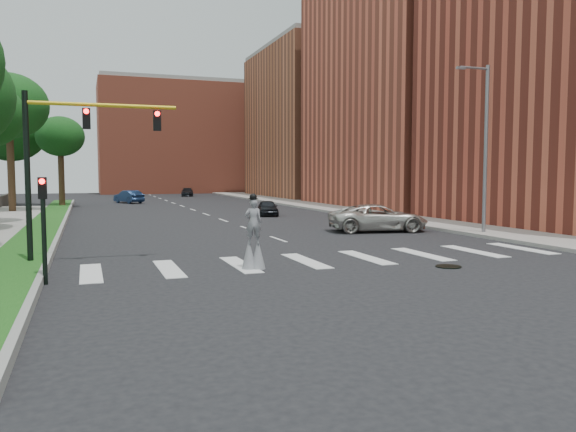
# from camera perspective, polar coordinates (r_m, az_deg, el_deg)

# --- Properties ---
(ground_plane) EXTENTS (160.00, 160.00, 0.00)m
(ground_plane) POSITION_cam_1_polar(r_m,az_deg,el_deg) (21.02, 6.08, -4.79)
(ground_plane) COLOR black
(ground_plane) RESTS_ON ground
(grass_median) EXTENTS (2.00, 60.00, 0.25)m
(grass_median) POSITION_cam_1_polar(r_m,az_deg,el_deg) (38.86, -23.33, -0.71)
(grass_median) COLOR #174B15
(grass_median) RESTS_ON ground
(median_curb) EXTENTS (0.20, 60.00, 0.28)m
(median_curb) POSITION_cam_1_polar(r_m,az_deg,el_deg) (38.81, -21.78, -0.65)
(median_curb) COLOR gray
(median_curb) RESTS_ON ground
(sidewalk_right) EXTENTS (5.00, 90.00, 0.18)m
(sidewalk_right) POSITION_cam_1_polar(r_m,az_deg,el_deg) (48.81, 6.46, 0.56)
(sidewalk_right) COLOR gray
(sidewalk_right) RESTS_ON ground
(manhole) EXTENTS (0.90, 0.90, 0.04)m
(manhole) POSITION_cam_1_polar(r_m,az_deg,el_deg) (20.84, 15.99, -4.96)
(manhole) COLOR black
(manhole) RESTS_ON ground
(building_mid) EXTENTS (16.00, 22.00, 24.00)m
(building_mid) POSITION_cam_1_polar(r_m,az_deg,el_deg) (58.38, 12.92, 12.83)
(building_mid) COLOR #BF553C
(building_mid) RESTS_ON ground
(building_far) EXTENTS (16.00, 22.00, 20.00)m
(building_far) POSITION_cam_1_polar(r_m,az_deg,el_deg) (79.30, 3.36, 9.22)
(building_far) COLOR #AE6040
(building_far) RESTS_ON ground
(building_backdrop) EXTENTS (26.00, 14.00, 18.00)m
(building_backdrop) POSITION_cam_1_polar(r_m,az_deg,el_deg) (97.98, -11.05, 7.65)
(building_backdrop) COLOR #BF553C
(building_backdrop) RESTS_ON ground
(streetlight) EXTENTS (2.05, 0.20, 9.00)m
(streetlight) POSITION_cam_1_polar(r_m,az_deg,el_deg) (31.77, 19.32, 6.96)
(streetlight) COLOR slate
(streetlight) RESTS_ON ground
(traffic_signal) EXTENTS (5.30, 0.23, 6.20)m
(traffic_signal) POSITION_cam_1_polar(r_m,az_deg,el_deg) (21.68, -21.80, 6.21)
(traffic_signal) COLOR black
(traffic_signal) RESTS_ON ground
(secondary_signal) EXTENTS (0.25, 0.21, 3.23)m
(secondary_signal) POSITION_cam_1_polar(r_m,az_deg,el_deg) (18.24, -23.59, -0.38)
(secondary_signal) COLOR black
(secondary_signal) RESTS_ON ground
(stilt_performer) EXTENTS (0.84, 0.58, 2.64)m
(stilt_performer) POSITION_cam_1_polar(r_m,az_deg,el_deg) (19.56, -3.53, -2.54)
(stilt_performer) COLOR #352415
(stilt_performer) RESTS_ON ground
(suv_crossing) EXTENTS (5.98, 3.60, 1.55)m
(suv_crossing) POSITION_cam_1_polar(r_m,az_deg,el_deg) (32.44, 9.16, -0.19)
(suv_crossing) COLOR beige
(suv_crossing) RESTS_ON ground
(car_near) EXTENTS (2.17, 3.81, 1.22)m
(car_near) POSITION_cam_1_polar(r_m,az_deg,el_deg) (43.94, -2.08, 0.84)
(car_near) COLOR black
(car_near) RESTS_ON ground
(car_mid) EXTENTS (3.16, 4.52, 1.41)m
(car_mid) POSITION_cam_1_polar(r_m,az_deg,el_deg) (64.20, -15.87, 1.89)
(car_mid) COLOR navy
(car_mid) RESTS_ON ground
(car_far) EXTENTS (2.35, 4.30, 1.18)m
(car_far) POSITION_cam_1_polar(r_m,az_deg,el_deg) (81.38, -10.19, 2.41)
(car_far) COLOR black
(car_far) RESTS_ON ground
(tree_4) EXTENTS (6.27, 6.27, 11.49)m
(tree_4) POSITION_cam_1_polar(r_m,az_deg,el_deg) (51.96, -26.52, 9.94)
(tree_4) COLOR #352415
(tree_4) RESTS_ON ground
(tree_5) EXTENTS (6.86, 6.86, 10.31)m
(tree_5) POSITION_cam_1_polar(r_m,az_deg,el_deg) (62.33, -26.36, 7.66)
(tree_5) COLOR #352415
(tree_5) RESTS_ON ground
(tree_6) EXTENTS (4.46, 4.46, 8.69)m
(tree_6) POSITION_cam_1_polar(r_m,az_deg,el_deg) (57.94, -22.13, 7.42)
(tree_6) COLOR #352415
(tree_6) RESTS_ON ground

